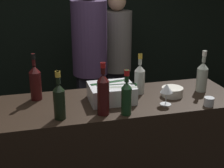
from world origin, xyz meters
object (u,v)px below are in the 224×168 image
(wine_glass, at_px, (167,89))
(red_wine_bottle_tall, at_px, (103,93))
(person_in_hoodie, at_px, (117,56))
(champagne_bottle, at_px, (59,100))
(ice_bin_with_bottles, at_px, (112,92))
(person_blond_tee, at_px, (90,58))
(red_wine_bottle_burgundy, at_px, (126,96))
(candle_votive, at_px, (209,102))
(bowl_white, at_px, (172,91))
(red_wine_bottle_black_foil, at_px, (35,82))
(rose_wine_bottle, at_px, (140,78))
(white_wine_bottle, at_px, (202,75))

(wine_glass, relative_size, red_wine_bottle_tall, 0.44)
(wine_glass, distance_m, person_in_hoodie, 1.68)
(wine_glass, relative_size, champagne_bottle, 0.49)
(ice_bin_with_bottles, xyz_separation_m, person_blond_tee, (0.05, 1.16, -0.06))
(champagne_bottle, height_order, person_in_hoodie, person_in_hoodie)
(red_wine_bottle_tall, relative_size, red_wine_bottle_burgundy, 1.16)
(wine_glass, distance_m, candle_votive, 0.31)
(bowl_white, height_order, candle_votive, bowl_white)
(champagne_bottle, distance_m, person_blond_tee, 1.44)
(person_in_hoodie, bearing_deg, bowl_white, 82.83)
(bowl_white, height_order, wine_glass, wine_glass)
(bowl_white, bearing_deg, red_wine_bottle_black_foil, 169.48)
(bowl_white, height_order, red_wine_bottle_black_foil, red_wine_bottle_black_foil)
(ice_bin_with_bottles, height_order, red_wine_bottle_black_foil, red_wine_bottle_black_foil)
(red_wine_bottle_burgundy, bearing_deg, bowl_white, 27.51)
(wine_glass, xyz_separation_m, rose_wine_bottle, (-0.11, 0.26, 0.01))
(champagne_bottle, xyz_separation_m, red_wine_bottle_black_foil, (-0.14, 0.37, 0.01))
(candle_votive, xyz_separation_m, red_wine_bottle_burgundy, (-0.60, 0.01, 0.10))
(rose_wine_bottle, relative_size, red_wine_bottle_burgundy, 1.03)
(white_wine_bottle, bearing_deg, person_blond_tee, 120.71)
(candle_votive, bearing_deg, white_wine_bottle, 71.29)
(white_wine_bottle, bearing_deg, ice_bin_with_bottles, -178.54)
(person_blond_tee, bearing_deg, champagne_bottle, 105.62)
(person_blond_tee, bearing_deg, white_wine_bottle, 154.42)
(rose_wine_bottle, xyz_separation_m, red_wine_bottle_burgundy, (-0.21, -0.34, 0.00))
(red_wine_bottle_tall, distance_m, champagne_bottle, 0.28)
(wine_glass, bearing_deg, candle_votive, -18.39)
(candle_votive, height_order, person_in_hoodie, person_in_hoodie)
(bowl_white, bearing_deg, candle_votive, -54.09)
(candle_votive, relative_size, person_blond_tee, 0.04)
(wine_glass, bearing_deg, red_wine_bottle_black_foil, 159.75)
(rose_wine_bottle, height_order, red_wine_bottle_black_foil, red_wine_bottle_black_foil)
(person_in_hoodie, xyz_separation_m, person_blond_tee, (-0.39, -0.34, 0.09))
(red_wine_bottle_burgundy, height_order, white_wine_bottle, white_wine_bottle)
(red_wine_bottle_burgundy, bearing_deg, ice_bin_with_bottles, 97.47)
(white_wine_bottle, xyz_separation_m, person_blond_tee, (-0.68, 1.14, -0.12))
(ice_bin_with_bottles, bearing_deg, wine_glass, -24.90)
(rose_wine_bottle, bearing_deg, bowl_white, -27.67)
(ice_bin_with_bottles, bearing_deg, candle_votive, -22.06)
(candle_votive, xyz_separation_m, white_wine_bottle, (0.09, 0.28, 0.10))
(red_wine_bottle_black_foil, bearing_deg, person_in_hoodie, 54.01)
(bowl_white, height_order, person_blond_tee, person_blond_tee)
(ice_bin_with_bottles, height_order, candle_votive, ice_bin_with_bottles)
(champagne_bottle, height_order, person_blond_tee, person_blond_tee)
(person_blond_tee, bearing_deg, red_wine_bottle_black_foil, 93.39)
(bowl_white, bearing_deg, red_wine_bottle_tall, -162.24)
(rose_wine_bottle, height_order, person_blond_tee, person_blond_tee)
(wine_glass, relative_size, person_in_hoodie, 0.09)
(candle_votive, distance_m, red_wine_bottle_black_foil, 1.25)
(white_wine_bottle, height_order, person_blond_tee, person_blond_tee)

